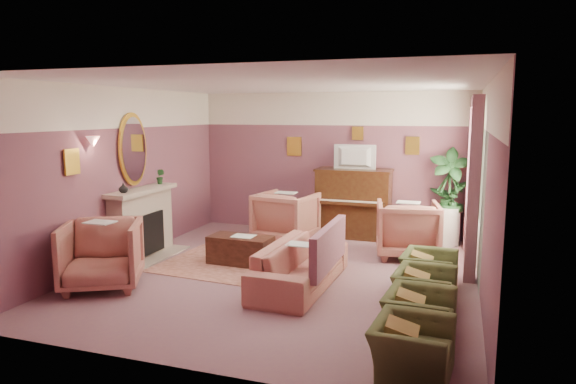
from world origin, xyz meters
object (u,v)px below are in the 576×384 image
(floral_armchair_front, at_px, (102,251))
(side_table, at_px, (445,226))
(olive_chair_a, at_px, (412,340))
(olive_chair_c, at_px, (425,284))
(sofa, at_px, (301,257))
(floral_armchair_left, at_px, (286,214))
(floral_armchair_right, at_px, (408,226))
(olive_chair_d, at_px, (429,265))
(piano, at_px, (353,204))
(television, at_px, (354,155))
(olive_chair_b, at_px, (419,308))
(coffee_table, at_px, (241,250))

(floral_armchair_front, height_order, side_table, floral_armchair_front)
(olive_chair_a, xyz_separation_m, olive_chair_c, (0.00, 1.64, 0.00))
(sofa, relative_size, floral_armchair_left, 2.02)
(sofa, height_order, floral_armchair_right, floral_armchair_right)
(olive_chair_d, bearing_deg, piano, 120.73)
(television, relative_size, olive_chair_d, 1.00)
(olive_chair_b, distance_m, olive_chair_d, 1.64)
(coffee_table, xyz_separation_m, side_table, (3.05, 2.32, 0.12))
(olive_chair_d, bearing_deg, olive_chair_a, -90.00)
(floral_armchair_right, height_order, olive_chair_c, floral_armchair_right)
(floral_armchair_left, distance_m, olive_chair_b, 4.47)
(olive_chair_b, xyz_separation_m, olive_chair_c, (0.00, 0.82, 0.00))
(floral_armchair_front, height_order, olive_chair_a, floral_armchair_front)
(floral_armchair_right, distance_m, floral_armchair_front, 4.82)
(coffee_table, xyz_separation_m, floral_armchair_front, (-1.34, -1.66, 0.29))
(floral_armchair_left, relative_size, floral_armchair_right, 1.00)
(television, xyz_separation_m, coffee_table, (-1.34, -2.31, -1.38))
(olive_chair_b, bearing_deg, coffee_table, 146.46)
(floral_armchair_left, bearing_deg, floral_armchair_front, -115.37)
(television, distance_m, floral_armchair_left, 1.71)
(coffee_table, distance_m, floral_armchair_right, 2.81)
(coffee_table, height_order, floral_armchair_right, floral_armchair_right)
(floral_armchair_left, relative_size, olive_chair_d, 1.30)
(sofa, xyz_separation_m, olive_chair_d, (1.69, 0.44, -0.08))
(television, relative_size, sofa, 0.38)
(television, bearing_deg, olive_chair_a, -72.67)
(olive_chair_c, bearing_deg, olive_chair_d, 90.00)
(olive_chair_a, xyz_separation_m, side_table, (0.13, 5.08, 0.01))
(sofa, height_order, floral_armchair_left, floral_armchair_left)
(coffee_table, height_order, olive_chair_b, olive_chair_b)
(television, distance_m, floral_armchair_front, 4.91)
(piano, height_order, floral_armchair_right, piano)
(television, relative_size, side_table, 1.14)
(side_table, bearing_deg, olive_chair_d, -92.86)
(floral_armchair_front, bearing_deg, coffee_table, 51.05)
(floral_armchair_front, bearing_deg, piano, 56.32)
(floral_armchair_left, distance_m, olive_chair_d, 3.32)
(coffee_table, distance_m, olive_chair_b, 3.51)
(olive_chair_b, bearing_deg, olive_chair_d, 90.00)
(olive_chair_b, height_order, side_table, side_table)
(piano, xyz_separation_m, olive_chair_b, (1.58, -4.30, -0.31))
(piano, relative_size, olive_chair_b, 1.76)
(television, bearing_deg, olive_chair_d, -58.79)
(sofa, distance_m, side_table, 3.56)
(sofa, bearing_deg, olive_chair_d, 14.41)
(piano, relative_size, floral_armchair_left, 1.35)
(floral_armchair_right, distance_m, olive_chair_d, 1.65)
(side_table, bearing_deg, floral_armchair_front, -137.81)
(olive_chair_b, bearing_deg, side_table, 88.24)
(floral_armchair_front, relative_size, side_table, 1.48)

